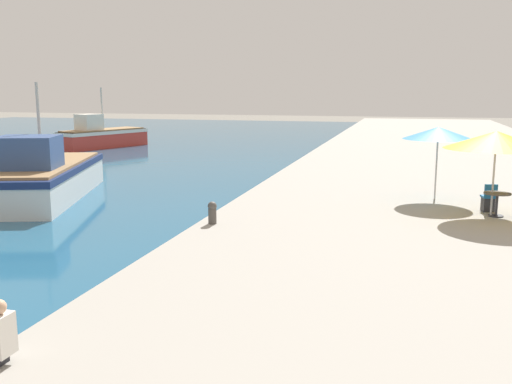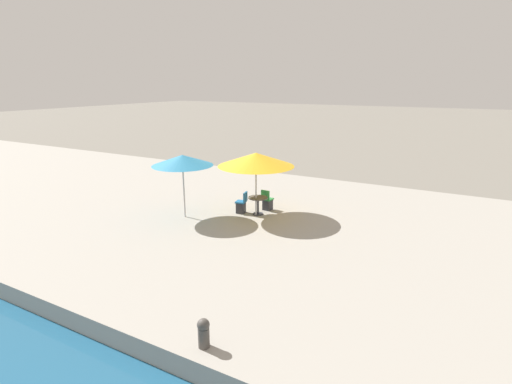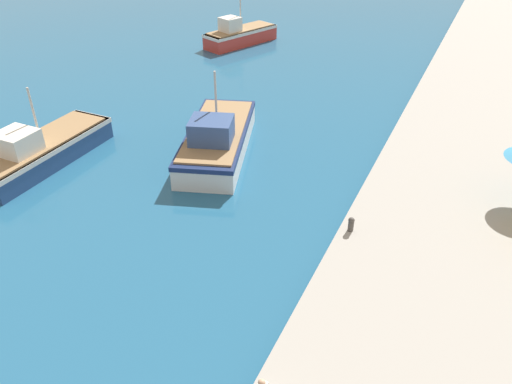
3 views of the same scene
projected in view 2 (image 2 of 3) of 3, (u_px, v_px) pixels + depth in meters
name	position (u px, v px, depth m)	size (l,w,h in m)	color
quay_promenade	(17.00, 180.00, 23.68)	(16.00, 90.00, 0.57)	#A39E93
cafe_umbrella_pink	(256.00, 159.00, 15.87)	(3.07, 3.07, 2.62)	#B7B7B7
cafe_umbrella_white	(182.00, 160.00, 15.70)	(2.43, 2.43, 2.56)	#B7B7B7
cafe_table	(258.00, 202.00, 16.47)	(0.80, 0.80, 0.74)	#333338
cafe_chair_left	(241.00, 205.00, 16.72)	(0.48, 0.50, 0.91)	#2D2D33
cafe_chair_right	(267.00, 203.00, 17.10)	(0.46, 0.44, 0.91)	#2D2D33
mooring_bollard	(204.00, 332.00, 8.21)	(0.26, 0.26, 0.65)	#4C4742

